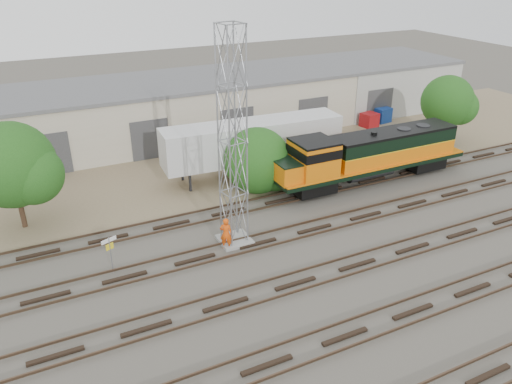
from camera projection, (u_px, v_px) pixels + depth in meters
name	position (u px, v px, depth m)	size (l,w,h in m)	color
ground	(328.00, 241.00, 30.41)	(140.00, 140.00, 0.00)	#47423A
dirt_strip	(230.00, 159.00, 42.56)	(80.00, 16.00, 0.02)	#726047
tracks	(357.00, 265.00, 27.94)	(80.00, 20.40, 0.28)	black
warehouse	(197.00, 105.00, 47.90)	(58.40, 10.40, 5.30)	#BDB39D
locomotive	(369.00, 155.00, 37.24)	(16.12, 2.83, 3.87)	black
signal_tower	(233.00, 146.00, 27.68)	(1.88, 1.88, 12.71)	gray
sign_post	(110.00, 248.00, 26.76)	(0.85, 0.37, 2.20)	gray
worker	(226.00, 233.00, 29.23)	(0.73, 0.48, 2.01)	#E44B0C
semi_trailer	(257.00, 141.00, 38.47)	(14.24, 3.62, 4.34)	silver
dumpster_blue	(382.00, 115.00, 51.59)	(1.60, 1.50, 1.50)	navy
dumpster_red	(369.00, 120.00, 50.13)	(1.50, 1.40, 1.40)	maroon
tree_west	(17.00, 167.00, 30.15)	(5.57, 5.30, 6.94)	#382619
tree_mid	(261.00, 163.00, 36.40)	(5.15, 4.91, 4.91)	#382619
tree_east	(450.00, 103.00, 44.50)	(4.83, 4.60, 6.21)	#382619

